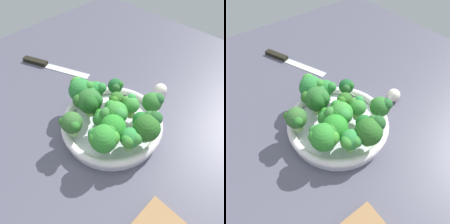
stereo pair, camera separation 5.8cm
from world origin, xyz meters
TOP-DOWN VIEW (x-y plane):
  - ground_plane at (0.00, 0.00)cm, footprint 130.00×130.00cm
  - bowl at (1.52, 2.62)cm, footprint 27.50×27.50cm
  - broccoli_floret_0 at (-6.03, -3.13)cm, footprint 4.29×4.51cm
  - broccoli_floret_1 at (5.25, 11.89)cm, footprint 5.40×5.36cm
  - broccoli_floret_2 at (9.72, 7.78)cm, footprint 6.56×7.03cm
  - broccoli_floret_3 at (-7.92, 8.43)cm, footprint 5.32×5.43cm
  - broccoli_floret_4 at (0.16, 12.57)cm, footprint 7.62×7.62cm
  - broccoli_floret_5 at (-3.01, 4.98)cm, footprint 4.38×4.84cm
  - broccoli_floret_6 at (11.59, -1.22)cm, footprint 5.42×6.04cm
  - broccoli_floret_7 at (-2.00, 0.70)cm, footprint 4.83×4.32cm
  - broccoli_floret_8 at (5.09, 2.24)cm, footprint 4.27×5.13cm
  - broccoli_floret_9 at (2.13, 4.24)cm, footprint 6.96×6.99cm
  - broccoli_floret_10 at (2.35, -8.47)cm, footprint 6.67×7.46cm
  - broccoli_floret_11 at (4.15, -2.96)cm, footprint 7.02×7.31cm
  - broccoli_floret_12 at (-0.58, -5.46)cm, footprint 5.27×5.30cm
  - broccoli_floret_13 at (6.16, 7.13)cm, footprint 6.55×6.32cm
  - knife at (-3.02, -34.68)cm, footprint 11.86×25.67cm
  - garlic_bulb at (-18.95, 4.24)cm, footprint 4.04×4.04cm

SIDE VIEW (x-z plane):
  - ground_plane at x=0.00cm, z-range -2.50..0.00cm
  - knife at x=-3.02cm, z-range -0.20..1.30cm
  - bowl at x=1.52cm, z-range 0.04..3.85cm
  - garlic_bulb at x=-18.95cm, z-range 0.00..4.04cm
  - broccoli_floret_8 at x=5.09cm, z-range 4.26..9.40cm
  - broccoli_floret_0 at x=-6.03cm, z-range 4.35..9.92cm
  - broccoli_floret_7 at x=-2.00cm, z-range 4.34..10.20cm
  - broccoli_floret_3 at x=-7.92cm, z-range 4.41..10.86cm
  - broccoli_floret_1 at x=5.25cm, z-range 4.57..10.81cm
  - broccoli_floret_12 at x=-0.58cm, z-range 4.52..11.10cm
  - broccoli_floret_6 at x=11.59cm, z-range 4.40..11.31cm
  - broccoli_floret_5 at x=-3.01cm, z-range 4.63..11.14cm
  - broccoli_floret_9 at x=2.13cm, z-range 4.53..11.68cm
  - broccoli_floret_13 at x=6.16cm, z-range 4.46..12.02cm
  - broccoli_floret_10 at x=2.35cm, z-range 4.41..12.11cm
  - broccoli_floret_2 at x=9.72cm, z-range 4.53..12.42cm
  - broccoli_floret_11 at x=4.15cm, z-range 4.61..12.54cm
  - broccoli_floret_4 at x=0.16cm, z-range 4.65..12.57cm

